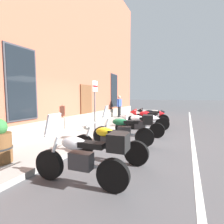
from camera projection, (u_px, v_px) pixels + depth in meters
The scene contains 12 objects.
ground_plane at pixel (107, 137), 7.04m from camera, with size 140.00×140.00×0.00m, color #424244.
sidewalk at pixel (83, 133), 7.48m from camera, with size 26.30×2.27×0.14m, color gray.
lane_stripe at pixel (193, 146), 5.76m from camera, with size 26.30×0.12×0.01m, color silver.
brick_pub_facade at pixel (11, 34), 8.73m from camera, with size 20.30×6.31×9.64m.
motorcycle_silver_touring at pixel (84, 157), 3.19m from camera, with size 0.62×1.98×1.35m.
motorcycle_yellow_naked at pixel (107, 143), 4.51m from camera, with size 0.62×2.16×0.94m.
motorcycle_green_touring at pixel (126, 129), 5.83m from camera, with size 0.79×2.07×1.36m.
motorcycle_white_sport at pixel (137, 123), 7.19m from camera, with size 0.62×2.07×1.01m.
motorcycle_red_sport at pixel (145, 118), 8.56m from camera, with size 0.65×2.16×1.06m.
motorcycle_black_sport at pixel (150, 116), 9.87m from camera, with size 0.63×2.02×1.01m.
pedestrian_blue_top at pixel (119, 105), 12.67m from camera, with size 0.58×0.27×1.58m.
parking_sign at pixel (95, 99), 7.37m from camera, with size 0.36×0.07×2.21m.
Camera 1 is at (-6.25, -2.96, 1.69)m, focal length 27.65 mm.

